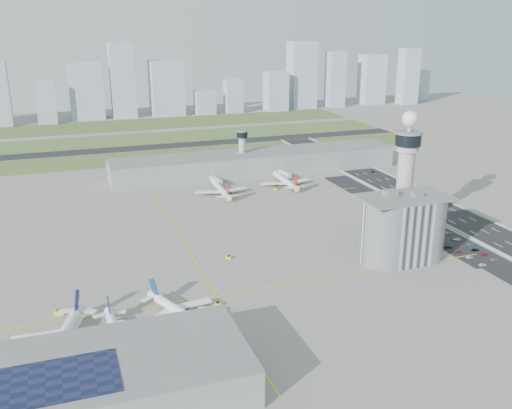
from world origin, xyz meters
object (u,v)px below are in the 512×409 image
object	(u,v)px
car_lot_4	(438,240)
admin_building	(402,228)
jet_bridge_near_2	(205,333)
airplane_near_c	(178,306)
jet_bridge_near_0	(22,366)
tug_4	(231,195)
car_lot_1	(470,257)
car_lot_11	(448,233)
tug_2	(218,304)
jet_bridge_near_1	(118,348)
jet_bridge_far_1	(279,173)
tug_3	(229,257)
airplane_far_b	(285,177)
control_tower	(406,168)
car_lot_0	(483,265)
car_lot_3	(448,247)
car_lot_6	(494,260)
car_lot_8	(475,250)
car_hw_2	(374,172)
jet_bridge_far_0	(212,180)
tug_1	(175,311)
tug_5	(276,188)
tug_0	(59,312)
car_lot_7	(485,254)
car_lot_2	(458,251)
car_lot_10	(457,239)
airplane_near_a	(61,331)
secondary_tower	(242,148)
airplane_far_a	(221,185)
car_hw_1	(429,204)
car_lot_5	(433,236)
airplane_near_b	(115,329)
car_lot_9	(471,245)
car_hw_4	(321,155)

from	to	relation	value
car_lot_4	admin_building	bearing A→B (deg)	116.33
jet_bridge_near_2	airplane_near_c	bearing A→B (deg)	26.92
admin_building	jet_bridge_near_2	size ratio (longest dim) A/B	3.00
jet_bridge_near_0	jet_bridge_near_2	bearing A→B (deg)	-80.00
tug_4	car_lot_1	bearing A→B (deg)	53.17
airplane_near_c	car_lot_11	xyz separation A→B (m)	(152.39, 39.23, -4.51)
jet_bridge_near_2	tug_2	bearing A→B (deg)	-16.04
jet_bridge_near_1	tug_2	world-z (taller)	jet_bridge_near_1
jet_bridge_far_1	tug_3	xyz separation A→B (m)	(-76.34, -127.15, -2.04)
airplane_far_b	admin_building	bearing A→B (deg)	-177.10
control_tower	jet_bridge_far_1	size ratio (longest dim) A/B	4.61
jet_bridge_near_1	car_lot_0	size ratio (longest dim) A/B	3.75
car_lot_3	car_lot_6	bearing A→B (deg)	-148.73
tug_4	car_lot_8	world-z (taller)	tug_4
jet_bridge_near_0	car_hw_2	distance (m)	297.22
jet_bridge_near_2	car_lot_11	distance (m)	157.73
jet_bridge_far_0	tug_1	size ratio (longest dim) A/B	4.90
airplane_near_c	jet_bridge_near_0	world-z (taller)	airplane_near_c
car_lot_0	tug_5	bearing A→B (deg)	20.95
tug_1	car_lot_0	distance (m)	142.55
tug_0	car_lot_7	size ratio (longest dim) A/B	0.90
jet_bridge_near_2	car_lot_0	bearing A→B (deg)	-72.02
car_lot_2	car_lot_10	xyz separation A→B (m)	(9.94, 13.30, 0.04)
airplane_near_a	car_lot_11	bearing A→B (deg)	122.55
tug_4	tug_3	bearing A→B (deg)	5.13
tug_3	car_lot_10	xyz separation A→B (m)	(117.17, -16.76, -0.20)
jet_bridge_near_0	car_lot_11	distance (m)	214.68
car_lot_0	car_hw_2	bearing A→B (deg)	-9.60
car_lot_0	secondary_tower	bearing A→B (deg)	19.36
jet_bridge_far_0	tug_5	size ratio (longest dim) A/B	4.20
tug_5	car_lot_0	size ratio (longest dim) A/B	0.89
airplane_far_a	car_hw_1	bearing A→B (deg)	-117.67
car_lot_0	car_lot_6	distance (m)	9.78
car_lot_3	car_lot_4	xyz separation A→B (m)	(0.73, 9.20, -0.06)
car_lot_5	car_lot_10	xyz separation A→B (m)	(8.81, -8.22, -0.05)
car_hw_2	car_lot_1	bearing A→B (deg)	-108.85
airplane_far_b	car_lot_7	world-z (taller)	airplane_far_b
airplane_near_b	car_lot_9	world-z (taller)	airplane_near_b
tug_1	tug_3	size ratio (longest dim) A/B	1.03
airplane_near_a	jet_bridge_near_1	size ratio (longest dim) A/B	3.04
jet_bridge_near_1	car_lot_11	distance (m)	185.97
car_lot_1	car_lot_6	xyz separation A→B (m)	(9.32, -5.92, -0.09)
airplane_near_b	tug_0	size ratio (longest dim) A/B	10.28
jet_bridge_near_2	tug_0	distance (m)	60.49
jet_bridge_near_0	car_lot_1	xyz separation A→B (m)	(196.30, 28.01, -2.22)
tug_0	tug_3	size ratio (longest dim) A/B	1.24
car_lot_7	car_lot_9	bearing A→B (deg)	-1.62
car_lot_9	jet_bridge_near_1	bearing A→B (deg)	108.08
tug_3	car_hw_4	bearing A→B (deg)	-178.60
airplane_near_c	airplane_far_b	size ratio (longest dim) A/B	0.89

